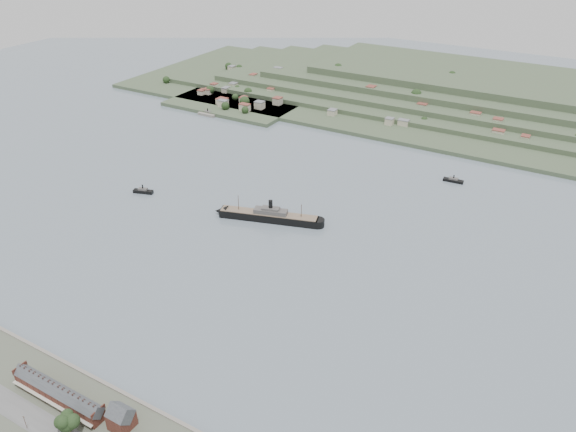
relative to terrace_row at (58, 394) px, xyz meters
The scene contains 9 objects.
ground 168.46m from the terrace_row, 86.59° to the left, with size 1400.00×1400.00×0.00m, color slate.
terrace_row is the anchor object (origin of this frame).
gabled_building 37.74m from the terrace_row, ahead, with size 10.40×10.18×14.09m.
far_peninsula 562.42m from the terrace_row, 86.14° to the left, with size 760.00×309.00×30.00m.
steamship 203.58m from the terrace_row, 92.64° to the left, with size 84.88×33.60×20.87m.
tugboat 226.49m from the terrace_row, 122.89° to the left, with size 17.48×9.43×7.61m.
ferry_west 423.74m from the terrace_row, 117.62° to the left, with size 20.26×7.85×7.40m.
ferry_east 355.61m from the terrace_row, 74.31° to the left, with size 17.56×5.81×6.49m.
fig_tree 22.39m from the terrace_row, 29.73° to the right, with size 11.22×9.72×12.53m.
Camera 1 is at (183.24, -279.46, 214.77)m, focal length 35.00 mm.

